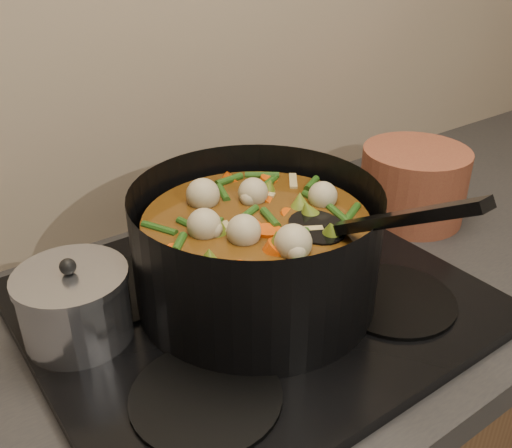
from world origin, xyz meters
TOP-DOWN VIEW (x-y plane):
  - stovetop at (0.00, 1.93)m, footprint 0.62×0.54m
  - stockpot at (0.01, 1.93)m, footprint 0.38×0.48m
  - saucepan at (-0.24, 2.00)m, footprint 0.15×0.15m
  - terracotta_crock at (0.41, 1.99)m, footprint 0.21×0.21m

SIDE VIEW (x-z plane):
  - stovetop at x=0.00m, z-range 0.91..0.93m
  - terracotta_crock at x=0.41m, z-range 0.91..1.05m
  - saucepan at x=-0.24m, z-range 0.92..1.04m
  - stockpot at x=0.01m, z-range 0.88..1.14m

